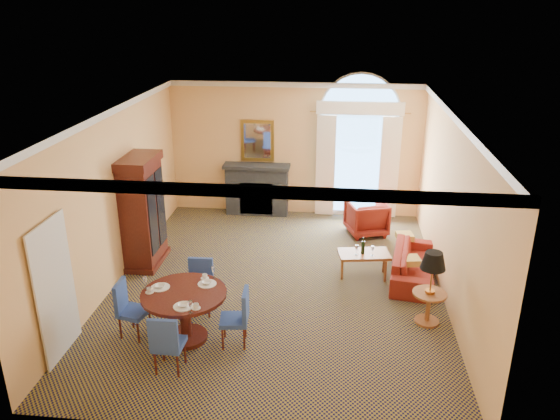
# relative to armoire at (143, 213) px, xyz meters

# --- Properties ---
(ground) EXTENTS (7.50, 7.50, 0.00)m
(ground) POSITION_rel_armoire_xyz_m (2.72, -0.64, -1.07)
(ground) COLOR #13123B
(ground) RESTS_ON ground
(room_envelope) EXTENTS (6.04, 7.52, 3.45)m
(room_envelope) POSITION_rel_armoire_xyz_m (2.69, 0.03, 1.44)
(room_envelope) COLOR #FFC479
(room_envelope) RESTS_ON ground
(armoire) EXTENTS (0.63, 1.13, 2.21)m
(armoire) POSITION_rel_armoire_xyz_m (0.00, 0.00, 0.00)
(armoire) COLOR #3E140E
(armoire) RESTS_ON ground
(dining_table) EXTENTS (1.31, 1.31, 1.02)m
(dining_table) POSITION_rel_armoire_xyz_m (1.51, -2.51, -0.47)
(dining_table) COLOR #3E140E
(dining_table) RESTS_ON ground
(dining_chair_north) EXTENTS (0.49, 0.49, 0.94)m
(dining_chair_north) POSITION_rel_armoire_xyz_m (1.53, -1.66, -0.53)
(dining_chair_north) COLOR #264497
(dining_chair_north) RESTS_ON ground
(dining_chair_south) EXTENTS (0.43, 0.45, 0.94)m
(dining_chair_south) POSITION_rel_armoire_xyz_m (1.48, -3.36, -0.53)
(dining_chair_south) COLOR #264497
(dining_chair_south) RESTS_ON ground
(dining_chair_east) EXTENTS (0.46, 0.46, 0.94)m
(dining_chair_east) POSITION_rel_armoire_xyz_m (2.37, -2.56, -0.53)
(dining_chair_east) COLOR #264497
(dining_chair_east) RESTS_ON ground
(dining_chair_west) EXTENTS (0.51, 0.51, 0.94)m
(dining_chair_west) POSITION_rel_armoire_xyz_m (0.59, -2.51, -0.53)
(dining_chair_west) COLOR #264497
(dining_chair_west) RESTS_ON ground
(sofa) EXTENTS (1.05, 2.03, 0.56)m
(sofa) POSITION_rel_armoire_xyz_m (5.27, -0.07, -0.78)
(sofa) COLOR maroon
(sofa) RESTS_ON ground
(armchair) EXTENTS (1.04, 1.06, 0.77)m
(armchair) POSITION_rel_armoire_xyz_m (4.45, 1.94, -0.68)
(armchair) COLOR maroon
(armchair) RESTS_ON ground
(coffee_table) EXTENTS (1.03, 0.67, 0.81)m
(coffee_table) POSITION_rel_armoire_xyz_m (4.32, -0.11, -0.62)
(coffee_table) COLOR #A35D31
(coffee_table) RESTS_ON ground
(side_table) EXTENTS (0.55, 0.55, 1.24)m
(side_table) POSITION_rel_armoire_xyz_m (5.32, -1.62, -0.25)
(side_table) COLOR #A35D31
(side_table) RESTS_ON ground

